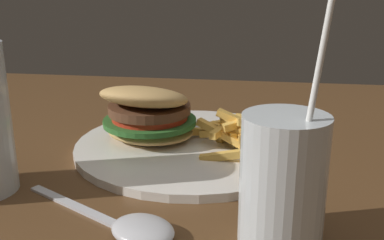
# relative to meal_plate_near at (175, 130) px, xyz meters

# --- Properties ---
(meal_plate_near) EXTENTS (0.30, 0.30, 0.09)m
(meal_plate_near) POSITION_rel_meal_plate_near_xyz_m (0.00, 0.00, 0.00)
(meal_plate_near) COLOR white
(meal_plate_near) RESTS_ON dining_table
(juice_glass) EXTENTS (0.07, 0.07, 0.20)m
(juice_glass) POSITION_rel_meal_plate_near_xyz_m (-0.13, 0.20, 0.03)
(juice_glass) COLOR silver
(juice_glass) RESTS_ON dining_table
(spoon) EXTENTS (0.18, 0.12, 0.02)m
(spoon) POSITION_rel_meal_plate_near_xyz_m (-0.01, 0.22, -0.02)
(spoon) COLOR silver
(spoon) RESTS_ON dining_table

